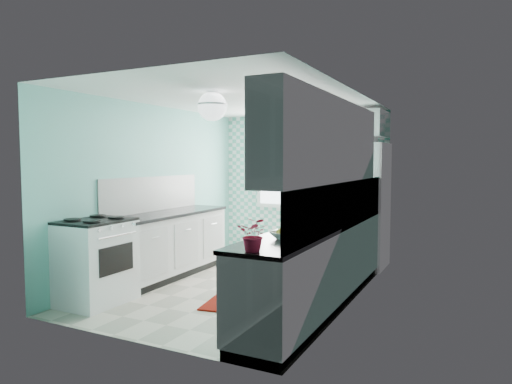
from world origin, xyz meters
The scene contains 26 objects.
floor centered at (0.00, 0.00, -0.01)m, with size 3.00×4.40×0.02m, color beige.
ceiling centered at (0.00, 0.00, 2.51)m, with size 3.00×4.40×0.02m, color white.
wall_back centered at (0.00, 2.21, 1.25)m, with size 3.00×0.02×2.50m, color #74C8BB.
wall_front centered at (0.00, -2.21, 1.25)m, with size 3.00×0.02×2.50m, color #74C8BB.
wall_left centered at (-1.51, 0.00, 1.25)m, with size 0.02×4.40×2.50m, color #74C8BB.
wall_right centered at (1.51, 0.00, 1.25)m, with size 0.02×4.40×2.50m, color #74C8BB.
accent_wall centered at (0.00, 2.19, 1.25)m, with size 3.00×0.01×2.50m, color #5BB9A2.
window centered at (-0.35, 2.16, 1.55)m, with size 1.04×0.05×1.44m.
backsplash_right centered at (1.49, -0.40, 1.20)m, with size 0.02×3.60×0.51m, color white.
backsplash_left centered at (-1.49, -0.07, 1.20)m, with size 0.02×2.15×0.51m, color white.
upper_cabinets_right centered at (1.33, -0.60, 1.90)m, with size 0.33×3.20×0.90m, color silver.
upper_cabinet_fridge centered at (1.30, 1.83, 2.25)m, with size 0.40×0.74×0.40m, color silver.
ceiling_light centered at (0.00, -0.80, 2.32)m, with size 0.34×0.34×0.35m.
base_cabinets_right centered at (1.20, -0.40, 0.45)m, with size 0.60×3.60×0.90m, color white.
countertop_right centered at (1.19, -0.40, 0.92)m, with size 0.63×3.60×0.04m, color black.
base_cabinets_left centered at (-1.20, -0.07, 0.45)m, with size 0.60×2.15×0.90m, color white.
countertop_left centered at (-1.19, -0.07, 0.92)m, with size 0.63×2.15×0.04m, color black.
fridge centered at (1.11, 1.79, 0.98)m, with size 0.85×0.84×1.95m.
stove centered at (-1.20, -1.49, 0.51)m, with size 0.65×0.81×0.98m.
sink centered at (1.20, 0.64, 0.93)m, with size 0.50×0.42×0.53m.
rug centered at (0.32, -0.58, 0.01)m, with size 0.78×1.12×0.02m, color maroon.
dish_towel centered at (0.89, 0.79, 0.48)m, with size 0.02×0.26×0.39m, color #5EA69B.
fruit_bowl centered at (1.20, -1.41, 0.98)m, with size 0.28×0.28×0.07m, color white.
potted_plant centered at (1.20, -2.09, 1.08)m, with size 0.26×0.22×0.29m, color #A02017.
soap_bottle centered at (1.25, 0.67, 1.03)m, with size 0.08×0.09×0.19m, color #A3C0CB.
microwave centered at (1.11, 1.79, 2.10)m, with size 0.52×0.35×0.29m, color white.
Camera 1 is at (2.86, -5.40, 1.69)m, focal length 32.00 mm.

